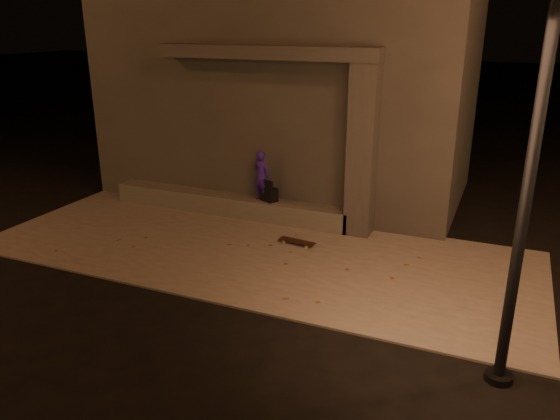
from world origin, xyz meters
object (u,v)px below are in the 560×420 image
at_px(backpack, 269,193).
at_px(skateboard, 297,241).
at_px(street_lamp_0, 554,19).
at_px(skateboarder, 261,176).
at_px(column, 362,152).

relative_size(backpack, skateboard, 0.65).
bearing_deg(skateboard, backpack, 141.49).
distance_m(skateboard, street_lamp_0, 6.66).
height_order(skateboarder, backpack, skateboarder).
distance_m(backpack, street_lamp_0, 7.68).
height_order(column, backpack, column).
bearing_deg(street_lamp_0, skateboarder, 141.64).
xyz_separation_m(backpack, skateboard, (1.15, -1.16, -0.56)).
bearing_deg(backpack, skateboarder, -157.90).
xyz_separation_m(backpack, street_lamp_0, (5.18, -4.25, 3.76)).
bearing_deg(skateboard, column, 56.67).
bearing_deg(skateboarder, skateboard, 152.05).
relative_size(skateboarder, street_lamp_0, 0.15).
distance_m(skateboarder, street_lamp_0, 7.63).
height_order(column, skateboarder, column).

